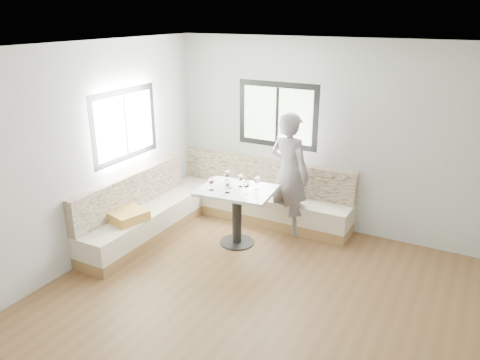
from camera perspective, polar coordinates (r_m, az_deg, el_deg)
name	(u,v)px	position (r m, az deg, el deg)	size (l,w,h in m)	color
room	(254,190)	(4.77, 1.77, -1.19)	(5.01, 5.01, 2.81)	brown
banquette	(210,207)	(7.11, -3.68, -3.28)	(2.90, 2.80, 0.95)	olive
table	(237,203)	(6.50, -0.38, -2.81)	(1.08, 0.89, 0.83)	black
person	(289,174)	(6.80, 6.03, 0.77)	(0.66, 0.44, 1.82)	slate
olive_ramekin	(229,186)	(6.46, -1.39, -0.79)	(0.09, 0.09, 0.04)	white
wine_glass_a	(211,181)	(6.34, -3.54, -0.09)	(0.09, 0.09, 0.20)	white
wine_glass_b	(227,183)	(6.24, -1.57, -0.40)	(0.09, 0.09, 0.20)	white
wine_glass_c	(246,184)	(6.19, 0.78, -0.55)	(0.09, 0.09, 0.20)	white
wine_glass_d	(240,178)	(6.45, 0.06, 0.31)	(0.09, 0.09, 0.20)	white
wine_glass_e	(257,180)	(6.36, 2.10, 0.02)	(0.09, 0.09, 0.20)	white
wine_glass_f	(227,174)	(6.59, -1.63, 0.74)	(0.09, 0.09, 0.20)	white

